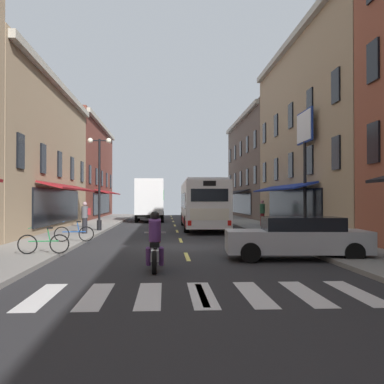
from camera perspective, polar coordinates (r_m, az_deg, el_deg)
name	(u,v)px	position (r m, az deg, el deg)	size (l,w,h in m)	color
ground_plane	(183,248)	(19.94, -1.09, -6.78)	(34.80, 80.00, 0.10)	#28282B
lane_centre_dashes	(183,247)	(19.68, -1.06, -6.70)	(0.14, 73.90, 0.01)	#DBCC4C
crosswalk_near	(202,294)	(10.05, 1.22, -12.32)	(7.10, 2.80, 0.01)	silver
sidewalk_left	(41,246)	(20.56, -17.86, -6.23)	(3.00, 80.00, 0.14)	gray
sidewalk_right	(320,244)	(21.00, 15.31, -6.12)	(3.00, 80.00, 0.14)	gray
billboard_sign	(305,140)	(27.13, 13.54, 6.13)	(0.40, 2.72, 6.82)	black
transit_bus	(202,204)	(31.80, 1.23, -1.43)	(2.76, 12.28, 3.23)	white
box_truck	(150,200)	(42.00, -5.13, -0.98)	(2.52, 6.64, 3.73)	#B21E19
sedan_near	(154,212)	(50.80, -4.63, -2.39)	(1.92, 4.55, 1.29)	silver
sedan_mid	(298,238)	(16.00, 12.73, -5.43)	(4.77, 2.19, 1.41)	silver
motorcycle_rider	(155,245)	(13.33, -4.53, -6.43)	(0.62, 2.07, 1.66)	black
bicycle_near	(44,243)	(16.81, -17.57, -5.95)	(1.71, 0.48, 0.91)	black
bicycle_mid	(74,233)	(21.28, -14.12, -4.89)	(1.71, 0.48, 0.91)	black
pedestrian_near	(85,217)	(26.20, -12.85, -2.93)	(0.51, 0.36, 1.72)	black
pedestrian_far	(262,213)	(33.47, 8.54, -2.48)	(0.36, 0.36, 1.78)	maroon
street_lamp_twin	(99,179)	(28.75, -11.18, 1.54)	(1.42, 0.32, 5.56)	black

